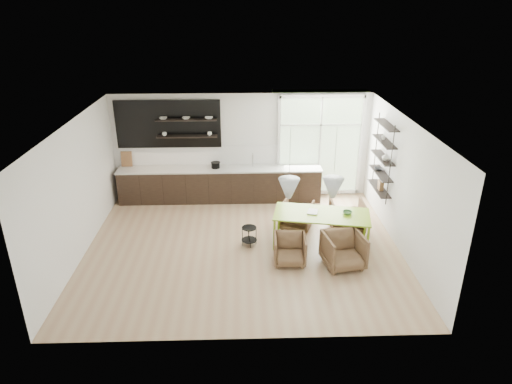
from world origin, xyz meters
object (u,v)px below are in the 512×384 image
armchair_back_right (347,216)px  dining_table (322,216)px  armchair_front_right (343,250)px  wire_stool (249,234)px  armchair_back_left (297,215)px  armchair_front_left (290,249)px

armchair_back_right → dining_table: bearing=44.1°
armchair_front_right → wire_stool: size_ratio=1.81×
armchair_back_left → armchair_front_left: size_ratio=1.07×
armchair_front_left → armchair_front_right: 1.12m
armchair_back_right → wire_stool: (-2.38, -0.68, -0.08)m
dining_table → armchair_front_right: (0.32, -0.92, -0.35)m
armchair_back_left → armchair_front_right: 1.92m
armchair_front_left → wire_stool: armchair_front_left is taller
armchair_front_right → armchair_back_right: bearing=64.4°
dining_table → armchair_back_right: 1.08m
armchair_back_left → wire_stool: size_ratio=1.64×
armchair_back_right → wire_stool: 2.48m
armchair_back_right → armchair_front_left: bearing=44.7°
dining_table → armchair_back_left: (-0.45, 0.84, -0.39)m
armchair_front_right → armchair_back_left: bearing=102.9°
armchair_back_right → armchair_front_right: (-0.43, -1.62, 0.00)m
armchair_back_right → armchair_front_right: bearing=76.4°
wire_stool → armchair_back_right: bearing=16.0°
dining_table → wire_stool: size_ratio=5.04×
dining_table → wire_stool: bearing=-169.5°
armchair_back_left → armchair_front_left: 1.63m
armchair_front_left → armchair_back_right: bearing=46.3°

